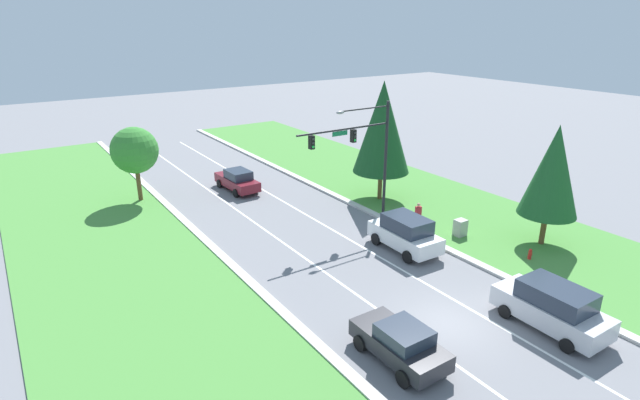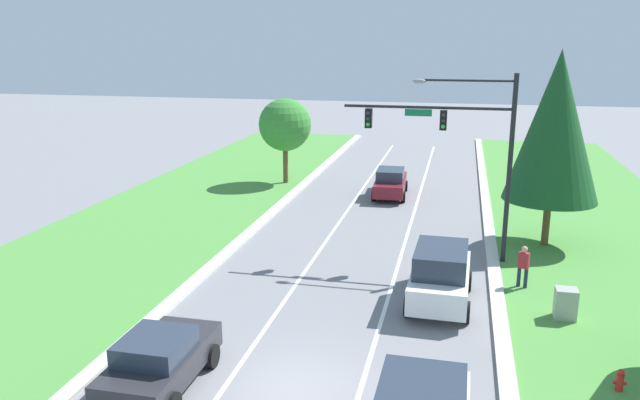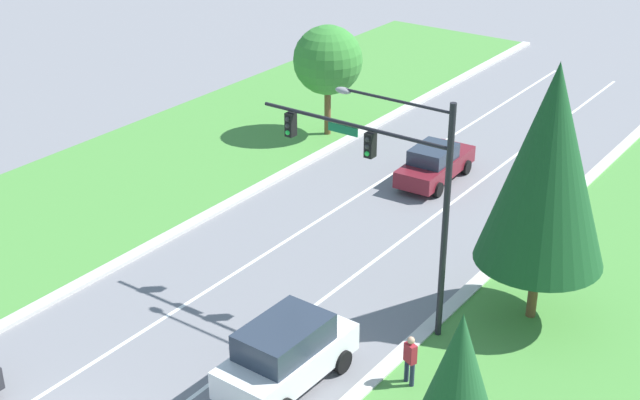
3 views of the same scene
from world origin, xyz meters
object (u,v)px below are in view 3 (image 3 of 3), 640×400
(burgundy_sedan, at_px, (435,164))
(oak_near_left_tree, at_px, (328,60))
(white_suv, at_px, (286,353))
(conifer_far_right_tree, at_px, (548,166))
(pedestrian, at_px, (410,359))
(traffic_signal_mast, at_px, (391,173))

(burgundy_sedan, distance_m, oak_near_left_tree, 7.83)
(white_suv, distance_m, conifer_far_right_tree, 9.70)
(pedestrian, xyz_separation_m, conifer_far_right_tree, (1.42, 5.46, 4.51))
(white_suv, relative_size, oak_near_left_tree, 0.83)
(white_suv, relative_size, pedestrian, 2.71)
(white_suv, bearing_deg, burgundy_sedan, 104.45)
(burgundy_sedan, xyz_separation_m, conifer_far_right_tree, (7.91, -7.79, 4.61))
(conifer_far_right_tree, bearing_deg, traffic_signal_mast, -145.20)
(pedestrian, bearing_deg, burgundy_sedan, -41.15)
(burgundy_sedan, bearing_deg, white_suv, -79.45)
(white_suv, xyz_separation_m, burgundy_sedan, (-3.52, 15.25, -0.23))
(white_suv, bearing_deg, oak_near_left_tree, 123.12)
(traffic_signal_mast, xyz_separation_m, conifer_far_right_tree, (3.91, 2.72, 0.26))
(burgundy_sedan, distance_m, conifer_far_right_tree, 12.02)
(traffic_signal_mast, relative_size, white_suv, 1.71)
(white_suv, distance_m, burgundy_sedan, 15.65)
(white_suv, xyz_separation_m, pedestrian, (2.97, 2.00, -0.13))
(oak_near_left_tree, xyz_separation_m, conifer_far_right_tree, (14.92, -9.60, 1.62))
(burgundy_sedan, bearing_deg, pedestrian, -66.35)
(white_suv, relative_size, conifer_far_right_tree, 0.52)
(burgundy_sedan, bearing_deg, oak_near_left_tree, 163.02)
(white_suv, xyz_separation_m, conifer_far_right_tree, (4.40, 7.46, 4.38))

